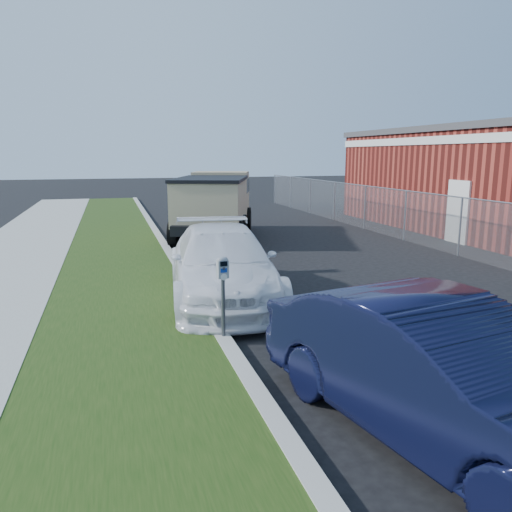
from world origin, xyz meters
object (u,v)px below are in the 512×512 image
object	(u,v)px
white_wagon	(221,264)
dump_truck	(215,201)
navy_sedan	(441,373)
parking_meter	(223,279)

from	to	relation	value
white_wagon	dump_truck	world-z (taller)	dump_truck
white_wagon	dump_truck	distance (m)	8.44
navy_sedan	dump_truck	size ratio (longest dim) A/B	0.73
parking_meter	dump_truck	size ratio (longest dim) A/B	0.21
navy_sedan	parking_meter	bearing A→B (deg)	103.38
white_wagon	dump_truck	size ratio (longest dim) A/B	0.82
parking_meter	dump_truck	xyz separation A→B (m)	(2.15, 10.93, 0.24)
navy_sedan	dump_truck	bearing A→B (deg)	75.77
navy_sedan	white_wagon	bearing A→B (deg)	87.85
white_wagon	dump_truck	xyz separation A→B (m)	(1.60, 8.27, 0.57)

